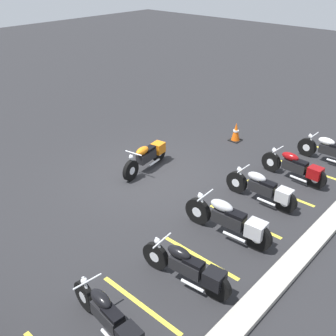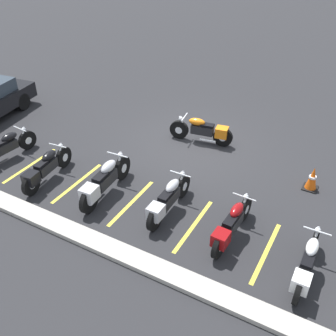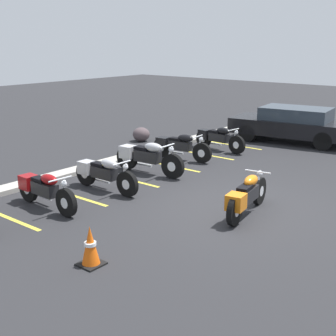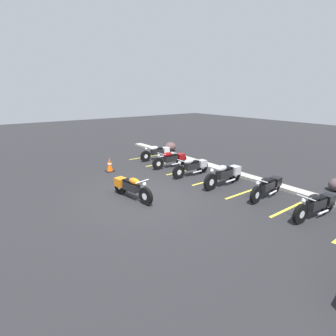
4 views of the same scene
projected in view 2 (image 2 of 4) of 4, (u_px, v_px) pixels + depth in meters
ground at (191, 145)px, 12.81m from camera, size 60.00×60.00×0.00m
motorcycle_orange_featured at (204, 131)px, 12.73m from camera, size 2.11×0.70×0.83m
parked_bike_0 at (307, 264)px, 8.06m from camera, size 0.58×2.08×0.82m
parked_bike_1 at (231, 225)px, 9.03m from camera, size 0.59×2.09×0.82m
parked_bike_2 at (168, 200)px, 9.78m from camera, size 0.59×2.12×0.83m
parked_bike_3 at (104, 181)px, 10.36m from camera, size 0.65×2.32×0.91m
parked_bike_4 at (45, 168)px, 10.94m from camera, size 0.61×2.10×0.83m
parked_bike_5 at (4, 148)px, 11.85m from camera, size 0.60×2.06×0.81m
concrete_curb at (95, 241)px, 9.12m from camera, size 18.00×0.50×0.12m
traffic_cone at (312, 179)px, 10.72m from camera, size 0.40×0.40×0.69m
stall_line_1 at (266, 252)px, 8.92m from camera, size 0.10×2.10×0.00m
stall_line_2 at (194, 226)px, 9.65m from camera, size 0.10×2.10×0.00m
stall_line_3 at (131, 203)px, 10.38m from camera, size 0.10×2.10×0.00m
stall_line_4 at (77, 183)px, 11.12m from camera, size 0.10×2.10×0.00m
stall_line_5 at (30, 165)px, 11.85m from camera, size 0.10×2.10×0.00m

